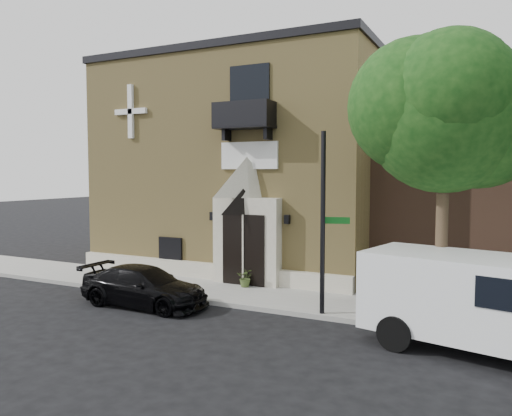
{
  "coord_description": "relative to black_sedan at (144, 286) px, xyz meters",
  "views": [
    {
      "loc": [
        7.37,
        -13.53,
        4.25
      ],
      "look_at": [
        -0.26,
        2.0,
        3.04
      ],
      "focal_mm": 35.0,
      "sensor_mm": 36.0,
      "label": 1
    }
  ],
  "objects": [
    {
      "name": "ground",
      "position": [
        2.78,
        0.99,
        -0.63
      ],
      "size": [
        120.0,
        120.0,
        0.0
      ],
      "primitive_type": "plane",
      "color": "black",
      "rests_on": "ground"
    },
    {
      "name": "sidewalk",
      "position": [
        3.78,
        2.49,
        -0.56
      ],
      "size": [
        42.0,
        3.0,
        0.15
      ],
      "primitive_type": "cube",
      "color": "gray",
      "rests_on": "ground"
    },
    {
      "name": "street_tree_left",
      "position": [
        8.81,
        1.34,
        5.23
      ],
      "size": [
        4.97,
        4.38,
        7.77
      ],
      "color": "#38281C",
      "rests_on": "sidewalk"
    },
    {
      "name": "street_sign",
      "position": [
        5.57,
        1.22,
        2.19
      ],
      "size": [
        0.99,
        0.82,
        5.3
      ],
      "rotation": [
        0.0,
        0.0,
        0.3
      ],
      "color": "black",
      "rests_on": "sidewalk"
    },
    {
      "name": "fire_hydrant",
      "position": [
        8.55,
        1.19,
        -0.13
      ],
      "size": [
        0.41,
        0.33,
        0.72
      ],
      "color": "#A00010",
      "rests_on": "sidewalk"
    },
    {
      "name": "planter",
      "position": [
        1.99,
        3.23,
        -0.14
      ],
      "size": [
        0.74,
        0.69,
        0.68
      ],
      "primitive_type": "imported",
      "rotation": [
        0.0,
        0.0,
        0.3
      ],
      "color": "#465B29",
      "rests_on": "sidewalk"
    },
    {
      "name": "black_sedan",
      "position": [
        0.0,
        0.0,
        0.0
      ],
      "size": [
        4.37,
        1.8,
        1.27
      ],
      "primitive_type": "imported",
      "rotation": [
        0.0,
        0.0,
        1.57
      ],
      "color": "black",
      "rests_on": "ground"
    },
    {
      "name": "cargo_van",
      "position": [
        10.18,
        0.0,
        0.65
      ],
      "size": [
        5.99,
        3.41,
        2.3
      ],
      "rotation": [
        0.0,
        0.0,
        -0.22
      ],
      "color": "white",
      "rests_on": "ground"
    },
    {
      "name": "pedestrian_near",
      "position": [
        10.44,
        2.48,
        0.36
      ],
      "size": [
        0.74,
        0.7,
        1.69
      ],
      "primitive_type": "imported",
      "rotation": [
        0.0,
        0.0,
        3.8
      ],
      "color": "black",
      "rests_on": "sidewalk"
    },
    {
      "name": "church",
      "position": [
        -0.21,
        8.94,
        4.0
      ],
      "size": [
        12.2,
        11.01,
        9.3
      ],
      "color": "tan",
      "rests_on": "ground"
    }
  ]
}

